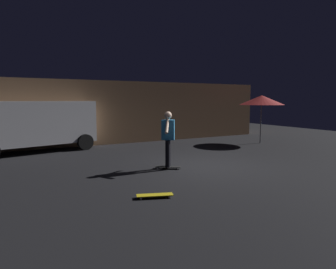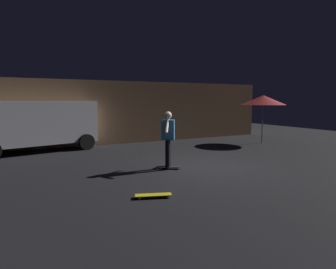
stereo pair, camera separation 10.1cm
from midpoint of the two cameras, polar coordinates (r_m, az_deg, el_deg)
name	(u,v)px [view 2 (the right image)]	position (r m, az deg, el deg)	size (l,w,h in m)	color
ground_plane	(202,166)	(9.55, 6.81, -6.00)	(28.00, 28.00, 0.00)	black
low_building	(134,111)	(16.34, -6.30, 4.52)	(13.81, 3.40, 2.97)	#AD7F56
parked_van	(34,123)	(13.19, -24.03, 2.06)	(4.89, 2.99, 2.03)	#B2B2B7
patio_umbrella	(263,100)	(14.95, 17.97, 6.28)	(2.10, 2.10, 2.30)	slate
skateboard_ridden	(168,167)	(9.08, 0.32, -6.25)	(0.76, 0.61, 0.07)	black
skateboard_spare	(153,195)	(6.49, -2.37, -11.55)	(0.80, 0.45, 0.07)	gold
skater	(168,135)	(8.92, 0.32, -0.09)	(0.63, 0.86, 1.67)	black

